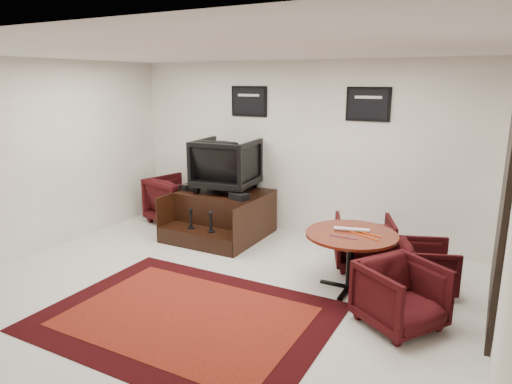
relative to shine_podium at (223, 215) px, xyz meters
The scene contains 16 objects.
ground 2.08m from the shine_podium, 60.21° to the right, with size 6.00×6.00×0.00m, color silver.
room_shell 2.63m from the shine_podium, 49.31° to the right, with size 6.02×5.02×2.81m.
area_rug 2.75m from the shine_podium, 66.20° to the right, with size 3.02×2.26×0.01m.
shine_podium is the anchor object (origin of this frame).
shine_chair 0.88m from the shine_podium, 90.00° to the left, with size 0.93×0.87×0.96m, color black.
shoes_pair 0.71m from the shine_podium, behind, with size 0.24×0.28×0.10m.
polish_kit 0.70m from the shine_podium, 29.03° to the right, with size 0.28×0.20×0.10m, color black.
umbrella_black 0.85m from the shine_podium, 166.49° to the right, with size 0.32×0.12×0.85m, color black, non-canonical shape.
umbrella_hooked 0.79m from the shine_podium, behind, with size 0.30×0.11×0.81m, color black, non-canonical shape.
armchair_side 1.11m from the shine_podium, 168.86° to the left, with size 0.88×0.83×0.91m, color black.
meeting_table 2.66m from the shine_podium, 22.00° to the right, with size 1.10×1.10×0.72m.
table_chair_back 2.41m from the shine_podium, ahead, with size 0.75×0.70×0.77m, color black.
table_chair_window 3.32m from the shine_podium, 10.59° to the right, with size 0.65×0.61×0.67m, color black.
table_chair_corner 3.55m from the shine_podium, 26.89° to the right, with size 0.74×0.69×0.76m, color black.
paper_roll 2.63m from the shine_podium, 20.97° to the right, with size 0.05×0.05×0.42m, color silver.
table_clutter 2.77m from the shine_podium, 21.73° to the right, with size 0.57×0.34×0.01m.
Camera 1 is at (2.85, -4.30, 2.49)m, focal length 32.00 mm.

